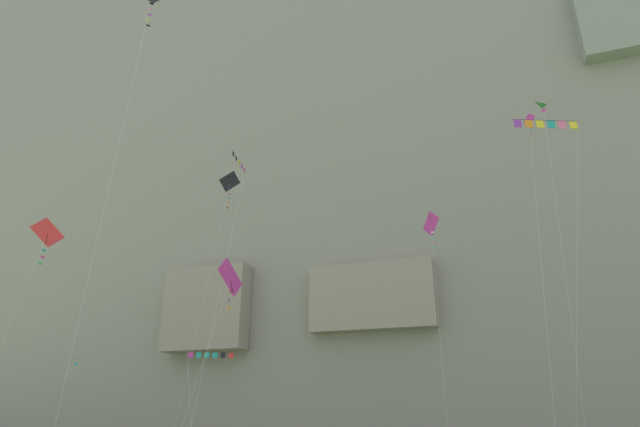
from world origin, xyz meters
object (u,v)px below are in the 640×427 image
object	(u,v)px
kite_banner_low_left	(547,131)
kite_diamond_upper_right	(229,186)
kite_diamond_low_center	(46,236)
kite_delta_mid_center	(75,367)
kite_diamond_far_right	(531,140)
kite_diamond_front_field	(230,279)
kite_banner_upper_mid	(209,362)
kite_diamond_upper_left	(151,1)
kite_delta_high_left	(549,125)
kite_diamond_high_center	(431,228)
kite_banner_far_left	(233,199)

from	to	relation	value
kite_banner_low_left	kite_diamond_upper_right	distance (m)	29.95
kite_diamond_low_center	kite_delta_mid_center	world-z (taller)	kite_diamond_low_center
kite_diamond_low_center	kite_diamond_upper_right	distance (m)	18.13
kite_diamond_low_center	kite_diamond_far_right	xyz separation A→B (m)	(35.66, 9.82, 6.82)
kite_diamond_front_field	kite_diamond_low_center	bearing A→B (deg)	-173.48
kite_banner_low_left	kite_diamond_far_right	bearing A→B (deg)	144.05
kite_banner_low_left	kite_delta_mid_center	size ratio (longest dim) A/B	3.05
kite_banner_upper_mid	kite_diamond_upper_left	bearing A→B (deg)	-118.58
kite_delta_high_left	kite_diamond_far_right	distance (m)	7.59
kite_diamond_low_center	kite_delta_high_left	distance (m)	42.54
kite_banner_low_left	kite_diamond_high_center	distance (m)	11.63
kite_diamond_high_center	kite_banner_low_left	bearing A→B (deg)	-25.13
kite_banner_low_left	kite_banner_upper_mid	bearing A→B (deg)	-167.66
kite_diamond_upper_left	kite_banner_upper_mid	world-z (taller)	kite_diamond_upper_left
kite_banner_low_left	kite_diamond_high_center	size ratio (longest dim) A/B	1.23
kite_diamond_upper_right	kite_banner_upper_mid	distance (m)	21.67
kite_diamond_upper_right	kite_diamond_front_field	distance (m)	19.63
kite_banner_low_left	kite_banner_upper_mid	distance (m)	29.47
kite_diamond_upper_left	kite_diamond_low_center	bearing A→B (deg)	162.32
kite_banner_upper_mid	kite_diamond_high_center	size ratio (longest dim) A/B	0.38
kite_banner_low_left	kite_banner_far_left	xyz separation A→B (m)	(-22.43, -6.32, -4.83)
kite_diamond_low_center	kite_diamond_upper_left	distance (m)	19.80
kite_diamond_upper_left	kite_delta_high_left	bearing A→B (deg)	32.77
kite_diamond_upper_left	kite_diamond_high_center	xyz separation A→B (m)	(18.15, 16.38, -15.42)
kite_diamond_upper_right	kite_delta_high_left	bearing A→B (deg)	3.25
kite_banner_far_left	kite_banner_upper_mid	world-z (taller)	kite_banner_far_left
kite_delta_high_left	kite_diamond_upper_right	bearing A→B (deg)	-176.75
kite_banner_low_left	kite_banner_far_left	distance (m)	23.79
kite_delta_high_left	kite_diamond_front_field	distance (m)	30.87
kite_delta_high_left	kite_diamond_far_right	world-z (taller)	kite_delta_high_left
kite_delta_high_left	kite_diamond_far_right	xyz separation A→B (m)	(-2.30, -5.85, -4.26)
kite_banner_low_left	kite_banner_far_left	bearing A→B (deg)	-164.26
kite_delta_high_left	kite_banner_low_left	bearing A→B (deg)	-100.24
kite_diamond_upper_left	kite_diamond_upper_right	xyz separation A→B (m)	(-1.82, 16.83, -8.31)
kite_banner_low_left	kite_diamond_front_field	size ratio (longest dim) A/B	1.81
kite_diamond_low_center	kite_diamond_front_field	world-z (taller)	kite_diamond_low_center
kite_diamond_far_right	kite_banner_far_left	size ratio (longest dim) A/B	1.19
kite_delta_high_left	kite_banner_far_left	xyz separation A→B (m)	(-23.63, -12.97, -8.97)
kite_diamond_low_center	kite_diamond_far_right	bearing A→B (deg)	15.39
kite_diamond_far_right	kite_delta_mid_center	world-z (taller)	kite_diamond_far_right
kite_diamond_upper_left	kite_banner_low_left	size ratio (longest dim) A/B	1.48
kite_banner_upper_mid	kite_delta_mid_center	xyz separation A→B (m)	(-18.14, 6.86, 0.71)
kite_diamond_low_center	kite_diamond_front_field	size ratio (longest dim) A/B	1.32
kite_banner_low_left	kite_banner_upper_mid	world-z (taller)	kite_banner_low_left
kite_diamond_upper_right	kite_banner_upper_mid	world-z (taller)	kite_diamond_upper_right
kite_diamond_upper_right	kite_diamond_upper_left	bearing A→B (deg)	-83.82
kite_banner_upper_mid	kite_diamond_high_center	xyz separation A→B (m)	(14.51, 9.71, 11.24)
kite_diamond_far_right	kite_banner_upper_mid	size ratio (longest dim) A/B	3.48
kite_diamond_low_center	kite_banner_far_left	size ratio (longest dim) A/B	0.82
kite_banner_far_left	kite_diamond_high_center	size ratio (longest dim) A/B	1.10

